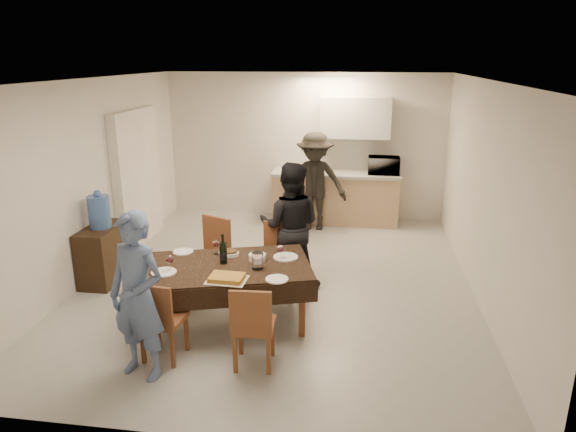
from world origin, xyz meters
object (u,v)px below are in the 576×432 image
(water_jug, at_px, (99,212))
(person_far, at_px, (290,226))
(wine_bottle, at_px, (223,249))
(person_kitchen, at_px, (315,182))
(microwave, at_px, (384,165))
(person_near, at_px, (138,297))
(water_pitcher, at_px, (257,261))
(console, at_px, (104,254))
(savoury_tart, at_px, (227,278))
(dining_table, at_px, (227,268))

(water_jug, height_order, person_far, person_far)
(wine_bottle, height_order, person_kitchen, person_kitchen)
(water_jug, bearing_deg, person_kitchen, 44.93)
(wine_bottle, bearing_deg, microwave, 64.25)
(person_near, height_order, person_kitchen, person_kitchen)
(water_pitcher, bearing_deg, console, 157.54)
(console, xyz_separation_m, savoury_tart, (2.01, -1.26, 0.35))
(dining_table, bearing_deg, water_pitcher, -24.70)
(wine_bottle, distance_m, water_pitcher, 0.42)
(dining_table, bearing_deg, microwave, 48.58)
(wine_bottle, relative_size, person_near, 0.21)
(water_pitcher, height_order, savoury_tart, water_pitcher)
(console, height_order, microwave, microwave)
(savoury_tart, height_order, person_near, person_near)
(console, relative_size, wine_bottle, 2.39)
(wine_bottle, relative_size, person_kitchen, 0.20)
(person_near, xyz_separation_m, person_far, (1.10, 2.10, 0.02))
(water_jug, distance_m, person_kitchen, 3.59)
(person_kitchen, bearing_deg, dining_table, -100.51)
(console, xyz_separation_m, person_near, (1.36, -1.93, 0.42))
(wine_bottle, xyz_separation_m, savoury_tart, (0.15, -0.43, -0.14))
(microwave, bearing_deg, wine_bottle, 64.25)
(microwave, height_order, person_near, person_near)
(wine_bottle, distance_m, person_far, 1.17)
(console, relative_size, water_jug, 1.93)
(wine_bottle, bearing_deg, water_jug, 155.84)
(dining_table, relative_size, console, 2.50)
(water_jug, bearing_deg, wine_bottle, -24.16)
(microwave, distance_m, person_kitchen, 1.26)
(person_far, bearing_deg, wine_bottle, 59.00)
(person_near, relative_size, person_kitchen, 0.95)
(water_jug, relative_size, savoury_tart, 1.04)
(console, height_order, savoury_tart, savoury_tart)
(water_pitcher, height_order, person_far, person_far)
(person_far, bearing_deg, microwave, -113.81)
(water_pitcher, xyz_separation_m, microwave, (1.44, 3.92, 0.27))
(wine_bottle, distance_m, microwave, 4.24)
(water_jug, xyz_separation_m, person_near, (1.36, -1.93, -0.16))
(water_jug, bearing_deg, water_pitcher, -22.46)
(dining_table, distance_m, wine_bottle, 0.21)
(person_far, height_order, person_kitchen, person_kitchen)
(water_pitcher, distance_m, person_kitchen, 3.48)
(dining_table, bearing_deg, person_kitchen, 62.92)
(dining_table, xyz_separation_m, person_kitchen, (0.63, 3.42, 0.17))
(microwave, distance_m, person_near, 5.46)
(person_near, bearing_deg, console, 141.53)
(water_pitcher, height_order, person_near, person_near)
(wine_bottle, height_order, microwave, microwave)
(person_near, xyz_separation_m, person_kitchen, (1.18, 4.47, 0.04))
(water_jug, bearing_deg, microwave, 38.91)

